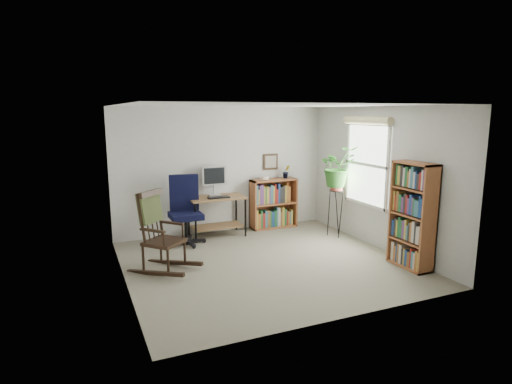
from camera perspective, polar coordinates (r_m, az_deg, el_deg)
name	(u,v)px	position (r m, az deg, el deg)	size (l,w,h in m)	color
floor	(266,263)	(6.74, 1.37, -9.40)	(4.20, 4.00, 0.00)	gray
ceiling	(267,105)	(6.33, 1.47, 11.47)	(4.20, 4.00, 0.00)	silver
wall_back	(223,170)	(8.26, -4.41, 2.92)	(4.20, 0.00, 2.40)	beige
wall_front	(344,216)	(4.72, 11.64, -3.19)	(4.20, 0.00, 2.40)	beige
wall_left	(121,198)	(5.88, -17.52, -0.74)	(0.00, 4.00, 2.40)	beige
wall_right	(379,178)	(7.54, 16.08, 1.78)	(0.00, 4.00, 2.40)	beige
window	(366,165)	(7.72, 14.52, 3.56)	(0.12, 1.20, 1.50)	silver
desk	(217,216)	(8.06, -5.23, -3.26)	(1.04, 0.57, 0.75)	olive
monitor	(214,181)	(8.06, -5.62, 1.49)	(0.46, 0.16, 0.56)	#B4B5B9
keyboard	(219,197)	(7.87, -5.00, -0.72)	(0.40, 0.15, 0.03)	black
office_chair	(186,210)	(7.57, -9.36, -2.41)	(0.67, 0.67, 1.23)	black
rocking_chair	(164,231)	(6.38, -12.19, -5.10)	(0.62, 1.04, 1.21)	black
low_bookshelf	(274,203)	(8.59, 2.36, -1.53)	(0.94, 0.31, 0.99)	#985631
tall_bookshelf	(412,216)	(6.75, 20.14, -2.97)	(0.30, 0.70, 1.59)	#985631
plant_stand	(336,209)	(8.13, 10.57, -2.30)	(0.28, 0.28, 1.02)	black
spider_plant	(338,147)	(7.95, 10.86, 5.92)	(1.69, 1.88, 1.46)	#2D6A25
potted_plant_small	(286,176)	(8.63, 4.04, 2.21)	(0.13, 0.24, 0.11)	#2D6A25
framed_picture	(271,162)	(8.59, 1.97, 4.05)	(0.32, 0.04, 0.32)	black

